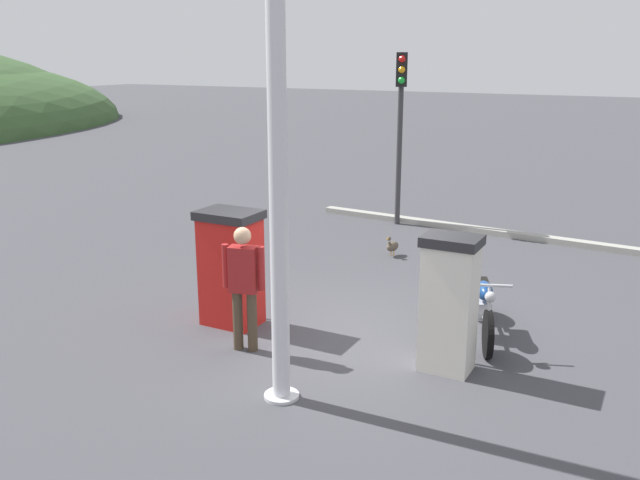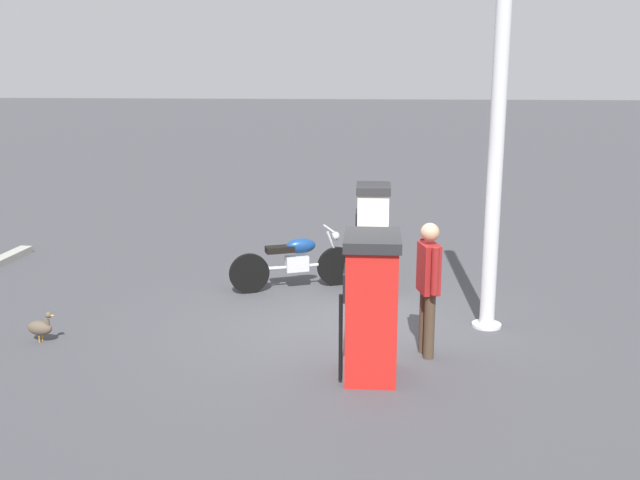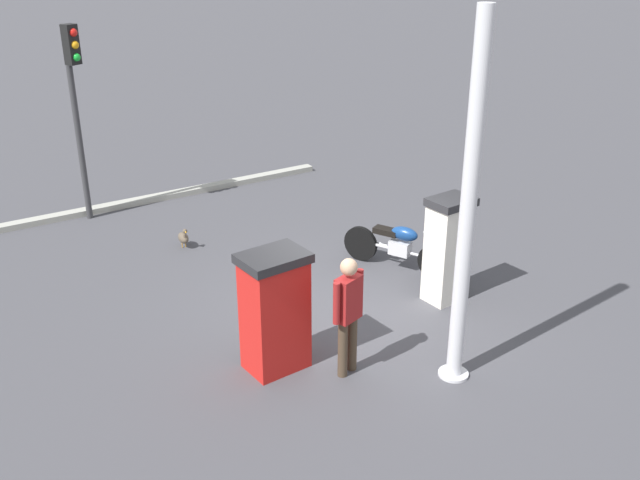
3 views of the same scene
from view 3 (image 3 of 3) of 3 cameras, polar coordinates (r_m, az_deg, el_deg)
name	(u,v)px [view 3 (image 3 of 3)]	position (r m, az deg, el deg)	size (l,w,h in m)	color
ground_plane	(348,317)	(10.99, 2.22, -6.11)	(120.00, 120.00, 0.00)	#424247
fuel_pump_near	(448,249)	(11.28, 10.07, -0.71)	(0.56, 0.68, 1.71)	silver
fuel_pump_far	(275,311)	(9.44, -3.62, -5.63)	(0.67, 0.85, 1.67)	red
motorcycle_near_pump	(399,246)	(12.30, 6.28, -0.46)	(1.94, 0.89, 0.95)	black
attendant_person	(348,309)	(9.25, 2.24, -5.49)	(0.28, 0.58, 1.67)	#473828
wandering_duck	(183,237)	(13.41, -10.76, 0.21)	(0.42, 0.22, 0.42)	brown
roadside_traffic_light	(75,90)	(14.53, -18.83, 11.15)	(0.40, 0.30, 3.80)	#38383A
canopy_support_pole	(467,215)	(8.78, 11.60, 1.93)	(0.40, 0.40, 4.71)	silver
road_edge_kerb	(165,196)	(15.95, -12.16, 3.43)	(0.77, 7.37, 0.12)	#9E9E93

